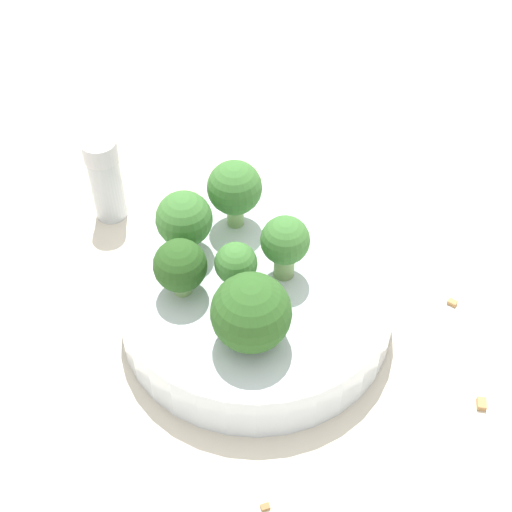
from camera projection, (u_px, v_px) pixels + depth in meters
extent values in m
plane|color=beige|center=(256.00, 318.00, 0.59)|extent=(3.00, 3.00, 0.00)
cylinder|color=silver|center=(256.00, 301.00, 0.58)|extent=(0.22, 0.22, 0.04)
cylinder|color=#8EB770|center=(251.00, 331.00, 0.52)|extent=(0.02, 0.02, 0.02)
sphere|color=#2D5B23|center=(251.00, 313.00, 0.50)|extent=(0.06, 0.06, 0.06)
cylinder|color=#84AD66|center=(189.00, 234.00, 0.58)|extent=(0.02, 0.02, 0.03)
sphere|color=#3D7533|center=(188.00, 216.00, 0.56)|extent=(0.05, 0.05, 0.05)
cylinder|color=#8EB770|center=(236.00, 279.00, 0.55)|extent=(0.02, 0.02, 0.02)
sphere|color=#3D7533|center=(236.00, 263.00, 0.53)|extent=(0.03, 0.03, 0.03)
cylinder|color=#84AD66|center=(235.00, 209.00, 0.60)|extent=(0.02, 0.02, 0.03)
sphere|color=#3D7533|center=(235.00, 188.00, 0.58)|extent=(0.05, 0.05, 0.05)
cylinder|color=#7A9E5B|center=(284.00, 260.00, 0.56)|extent=(0.02, 0.02, 0.03)
sphere|color=#3D7533|center=(285.00, 240.00, 0.54)|extent=(0.04, 0.04, 0.04)
cylinder|color=#8EB770|center=(182.00, 281.00, 0.55)|extent=(0.02, 0.02, 0.02)
sphere|color=#28511E|center=(180.00, 265.00, 0.53)|extent=(0.04, 0.04, 0.04)
cylinder|color=#B2B7BC|center=(107.00, 187.00, 0.66)|extent=(0.03, 0.03, 0.07)
cylinder|color=#B7B7BC|center=(100.00, 151.00, 0.63)|extent=(0.03, 0.03, 0.02)
cube|color=#AD7F4C|center=(157.00, 243.00, 0.65)|extent=(0.01, 0.01, 0.01)
cube|color=#AD7F4C|center=(453.00, 301.00, 0.60)|extent=(0.01, 0.01, 0.01)
cube|color=#AD7F4C|center=(482.00, 402.00, 0.53)|extent=(0.01, 0.01, 0.01)
cube|color=olive|center=(265.00, 506.00, 0.48)|extent=(0.01, 0.01, 0.01)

